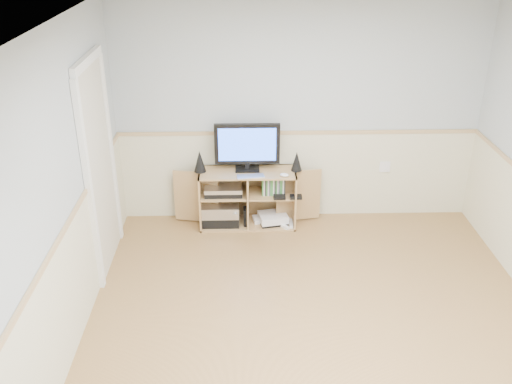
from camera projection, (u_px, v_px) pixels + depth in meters
room at (318, 203)px, 4.30m from camera, size 4.04×4.54×2.54m
media_cabinet at (248, 196)px, 6.43m from camera, size 1.66×0.40×0.65m
monitor at (247, 145)px, 6.16m from camera, size 0.71×0.18×0.53m
speaker_left at (200, 161)px, 6.20m from camera, size 0.13×0.13×0.24m
speaker_right at (297, 161)px, 6.23m from camera, size 0.12×0.12×0.22m
keyboard at (251, 176)px, 6.12m from camera, size 0.31×0.16×0.01m
mouse at (284, 175)px, 6.12m from camera, size 0.11×0.09×0.04m
av_components at (222, 207)px, 6.42m from camera, size 0.51×0.31×0.47m
game_consoles at (272, 218)px, 6.49m from camera, size 0.46×0.31×0.11m
game_cases at (273, 186)px, 6.30m from camera, size 0.26×0.13×0.19m
wall_outlet at (385, 167)px, 6.49m from camera, size 0.12×0.03×0.12m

